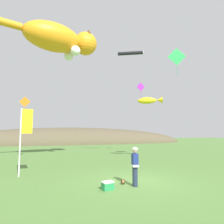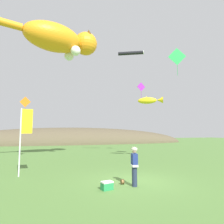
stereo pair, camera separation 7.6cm
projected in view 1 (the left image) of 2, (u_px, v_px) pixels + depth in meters
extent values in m
plane|color=#517A38|center=(135.00, 182.00, 9.90)|extent=(120.00, 120.00, 0.00)
ellipsoid|color=brown|center=(72.00, 144.00, 40.88)|extent=(49.75, 10.18, 6.61)
cylinder|color=#232D47|center=(135.00, 177.00, 9.14)|extent=(0.24, 0.24, 0.88)
cube|color=navy|center=(135.00, 160.00, 9.21)|extent=(0.29, 0.43, 0.60)
cube|color=white|center=(135.00, 165.00, 9.19)|extent=(0.31, 0.45, 0.10)
sphere|color=tan|center=(135.00, 151.00, 9.25)|extent=(0.20, 0.20, 0.20)
cylinder|color=#B2AD99|center=(135.00, 149.00, 9.26)|extent=(0.30, 0.30, 0.09)
cylinder|color=#B2AD99|center=(135.00, 148.00, 9.27)|extent=(0.20, 0.20, 0.07)
cylinder|color=olive|center=(123.00, 182.00, 9.47)|extent=(0.11, 0.18, 0.18)
cylinder|color=brown|center=(122.00, 182.00, 9.45)|extent=(0.02, 0.24, 0.24)
cylinder|color=brown|center=(124.00, 182.00, 9.48)|extent=(0.02, 0.24, 0.24)
cube|color=#268C4C|center=(108.00, 186.00, 8.58)|extent=(0.55, 0.43, 0.30)
cube|color=white|center=(108.00, 182.00, 8.60)|extent=(0.56, 0.44, 0.06)
cylinder|color=silver|center=(20.00, 142.00, 11.21)|extent=(0.08, 0.08, 3.84)
cube|color=yellow|center=(27.00, 121.00, 11.42)|extent=(0.60, 0.03, 1.40)
ellipsoid|color=orange|center=(53.00, 37.00, 16.62)|extent=(5.44, 3.99, 2.32)
ellipsoid|color=white|center=(56.00, 43.00, 16.71)|extent=(3.46, 2.35, 1.28)
sphere|color=orange|center=(85.00, 44.00, 18.38)|extent=(2.09, 2.09, 2.09)
cone|color=#55330A|center=(83.00, 38.00, 18.92)|extent=(0.94, 0.94, 0.70)
cone|color=#55330A|center=(89.00, 33.00, 17.98)|extent=(0.94, 0.94, 0.70)
sphere|color=white|center=(69.00, 56.00, 18.08)|extent=(0.84, 0.84, 0.84)
sphere|color=white|center=(75.00, 51.00, 16.94)|extent=(0.84, 0.84, 0.84)
cylinder|color=orange|center=(3.00, 22.00, 14.49)|extent=(2.60, 1.35, 0.56)
ellipsoid|color=yellow|center=(147.00, 101.00, 18.24)|extent=(1.79, 1.43, 0.60)
cone|color=yellow|center=(160.00, 100.00, 17.95)|extent=(0.78, 0.80, 0.60)
cone|color=yellow|center=(146.00, 98.00, 18.27)|extent=(0.39, 0.39, 0.28)
sphere|color=black|center=(141.00, 101.00, 18.58)|extent=(0.14, 0.14, 0.14)
cylinder|color=black|center=(130.00, 53.00, 20.94)|extent=(2.54, 1.42, 0.36)
torus|color=white|center=(143.00, 53.00, 20.75)|extent=(0.24, 0.42, 0.44)
cube|color=green|center=(177.00, 57.00, 16.85)|extent=(1.37, 0.60, 1.49)
cylinder|color=black|center=(177.00, 57.00, 16.86)|extent=(0.92, 0.41, 0.02)
cube|color=#1A7C35|center=(177.00, 70.00, 16.73)|extent=(0.03, 0.02, 0.90)
cube|color=purple|center=(141.00, 87.00, 23.31)|extent=(1.06, 0.10, 1.06)
cylinder|color=black|center=(141.00, 87.00, 23.33)|extent=(0.71, 0.07, 0.02)
cube|color=#6B1A7C|center=(141.00, 95.00, 23.22)|extent=(0.03, 0.01, 0.90)
cube|color=orange|center=(25.00, 102.00, 17.72)|extent=(0.95, 0.20, 0.96)
cylinder|color=black|center=(25.00, 102.00, 17.73)|extent=(0.64, 0.14, 0.02)
cube|color=#A95011|center=(24.00, 112.00, 17.63)|extent=(0.03, 0.01, 0.90)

